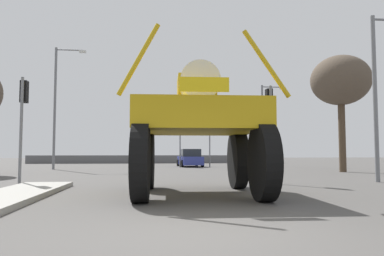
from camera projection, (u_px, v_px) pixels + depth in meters
The scene contains 13 objects.
ground_plane at pixel (165, 172), 23.36m from camera, with size 120.00×120.00×0.00m, color #4C4947.
median_island at pixel (13, 195), 9.93m from camera, with size 1.69×7.05×0.15m, color #9E9B93.
oversize_sprayer at pixel (197, 127), 10.88m from camera, with size 4.39×5.49×4.46m.
sedan_ahead at pixel (190, 158), 31.66m from camera, with size 2.08×4.20×1.52m.
traffic_signal_near_left at pixel (23, 107), 13.79m from camera, with size 0.24×0.54×4.05m.
traffic_signal_near_right at pixel (270, 112), 14.83m from camera, with size 0.24×0.54×3.92m.
traffic_signal_far_left at pixel (180, 136), 30.70m from camera, with size 0.24×0.55×3.60m.
traffic_signal_far_right at pixel (209, 132), 30.99m from camera, with size 0.24×0.55×4.09m.
streetlight_near_right at pixel (378, 88), 15.47m from camera, with size 1.87×0.24×7.07m.
streetlight_far_left at pixel (57, 101), 26.84m from camera, with size 2.25×0.24×8.99m.
streetlight_far_right at pixel (265, 120), 33.22m from camera, with size 2.21×0.24×7.36m.
bare_tree_right at pixel (341, 81), 23.42m from camera, with size 3.75×3.75×7.44m.
roadside_barrier at pixel (159, 159), 41.29m from camera, with size 28.93×0.24×0.90m, color #59595B.
Camera 1 is at (-0.84, -5.55, 1.24)m, focal length 34.25 mm.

